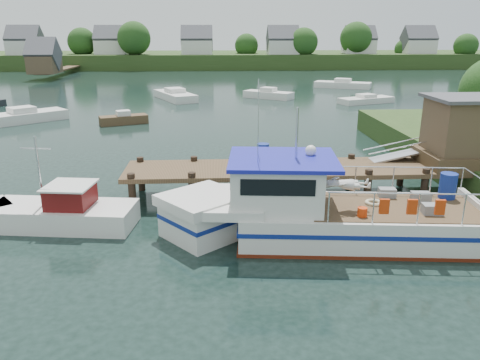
{
  "coord_description": "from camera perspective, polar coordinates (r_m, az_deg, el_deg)",
  "views": [
    {
      "loc": [
        -2.07,
        -19.95,
        7.18
      ],
      "look_at": [
        -1.0,
        -1.5,
        1.3
      ],
      "focal_mm": 35.0,
      "sensor_mm": 36.0,
      "label": 1
    }
  ],
  "objects": [
    {
      "name": "work_boat",
      "position": [
        19.35,
        -21.76,
        -3.67
      ],
      "size": [
        6.77,
        2.77,
        3.54
      ],
      "rotation": [
        0.0,
        0.0,
        -0.13
      ],
      "color": "silver",
      "rests_on": "ground"
    },
    {
      "name": "moored_c",
      "position": [
        51.48,
        15.1,
        9.43
      ],
      "size": [
        6.36,
        4.2,
        0.95
      ],
      "rotation": [
        0.0,
        0.0,
        0.22
      ],
      "color": "silver",
      "rests_on": "ground"
    },
    {
      "name": "moored_rowboat",
      "position": [
        39.39,
        -14.0,
        7.23
      ],
      "size": [
        3.98,
        2.56,
        1.1
      ],
      "rotation": [
        0.0,
        0.0,
        -0.16
      ],
      "color": "#4D3925",
      "rests_on": "ground"
    },
    {
      "name": "moored_d",
      "position": [
        52.88,
        -7.92,
        10.19
      ],
      "size": [
        5.36,
        7.84,
        1.27
      ],
      "rotation": [
        0.0,
        0.0,
        -0.1
      ],
      "color": "silver",
      "rests_on": "ground"
    },
    {
      "name": "lobster_boat",
      "position": [
        16.94,
        9.28,
        -3.89
      ],
      "size": [
        11.78,
        4.41,
        5.66
      ],
      "rotation": [
        0.0,
        0.0,
        -0.1
      ],
      "color": "silver",
      "rests_on": "ground"
    },
    {
      "name": "moored_far",
      "position": [
        65.03,
        12.4,
        11.32
      ],
      "size": [
        7.64,
        5.26,
        1.24
      ],
      "rotation": [
        0.0,
        0.0,
        -0.17
      ],
      "color": "silver",
      "rests_on": "ground"
    },
    {
      "name": "dock",
      "position": [
        22.28,
        19.48,
        3.82
      ],
      "size": [
        16.6,
        3.0,
        4.78
      ],
      "color": "#4D3925",
      "rests_on": "ground"
    },
    {
      "name": "moored_b",
      "position": [
        53.45,
        3.47,
        10.39
      ],
      "size": [
        5.65,
        4.7,
        1.23
      ],
      "rotation": [
        0.0,
        0.0,
        0.01
      ],
      "color": "silver",
      "rests_on": "ground"
    },
    {
      "name": "ground_plane",
      "position": [
        21.3,
        2.45,
        -2.06
      ],
      "size": [
        160.0,
        160.0,
        0.0
      ],
      "primitive_type": "plane",
      "color": "black"
    },
    {
      "name": "moored_a",
      "position": [
        42.96,
        -24.97,
        7.03
      ],
      "size": [
        6.73,
        6.23,
        1.26
      ],
      "rotation": [
        0.0,
        0.0,
        0.36
      ],
      "color": "silver",
      "rests_on": "ground"
    },
    {
      "name": "far_shore",
      "position": [
        102.47,
        -2.22,
        14.79
      ],
      "size": [
        140.0,
        42.55,
        9.22
      ],
      "color": "#2E451C",
      "rests_on": "ground"
    }
  ]
}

